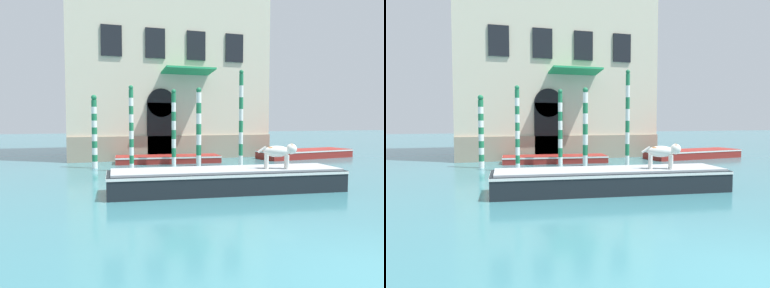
% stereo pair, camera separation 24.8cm
% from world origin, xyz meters
% --- Properties ---
extents(palazzo_left, '(11.96, 7.40, 19.29)m').
position_xyz_m(palazzo_left, '(1.29, 19.62, 9.62)').
color(palazzo_left, beige).
rests_on(palazzo_left, ground_plane).
extents(boat_foreground, '(7.64, 2.54, 0.73)m').
position_xyz_m(boat_foreground, '(0.28, 6.83, 0.39)').
color(boat_foreground, black).
rests_on(boat_foreground, ground_plane).
extents(dog_on_deck, '(1.17, 0.67, 0.82)m').
position_xyz_m(dog_on_deck, '(1.86, 6.31, 1.27)').
color(dog_on_deck, silver).
rests_on(dog_on_deck, boat_foreground).
extents(boat_moored_near_palazzo, '(5.65, 2.21, 0.38)m').
position_xyz_m(boat_moored_near_palazzo, '(0.44, 15.15, 0.20)').
color(boat_moored_near_palazzo, maroon).
rests_on(boat_moored_near_palazzo, ground_plane).
extents(boat_moored_far, '(6.04, 2.53, 0.49)m').
position_xyz_m(boat_moored_far, '(8.87, 15.12, 0.26)').
color(boat_moored_far, maroon).
rests_on(boat_moored_far, ground_plane).
extents(mooring_pole_0, '(0.20, 0.20, 3.78)m').
position_xyz_m(mooring_pole_0, '(-1.93, 12.28, 1.90)').
color(mooring_pole_0, white).
rests_on(mooring_pole_0, ground_plane).
extents(mooring_pole_1, '(0.21, 0.21, 4.65)m').
position_xyz_m(mooring_pole_1, '(3.34, 12.31, 2.34)').
color(mooring_pole_1, white).
rests_on(mooring_pole_1, ground_plane).
extents(mooring_pole_2, '(0.22, 0.22, 3.76)m').
position_xyz_m(mooring_pole_2, '(0.35, 13.61, 1.90)').
color(mooring_pole_2, white).
rests_on(mooring_pole_2, ground_plane).
extents(mooring_pole_3, '(0.26, 0.26, 3.86)m').
position_xyz_m(mooring_pole_3, '(1.57, 13.41, 1.95)').
color(mooring_pole_3, white).
rests_on(mooring_pole_3, ground_plane).
extents(mooring_pole_4, '(0.26, 0.26, 3.44)m').
position_xyz_m(mooring_pole_4, '(-3.40, 13.96, 1.74)').
color(mooring_pole_4, white).
rests_on(mooring_pole_4, ground_plane).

